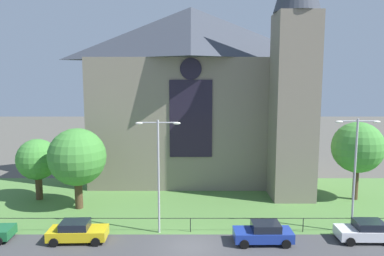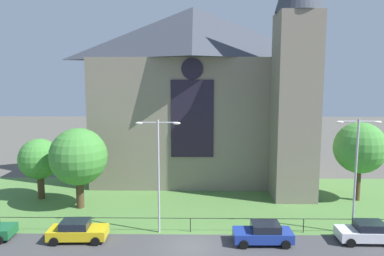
# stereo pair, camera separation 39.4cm
# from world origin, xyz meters

# --- Properties ---
(ground) EXTENTS (160.00, 160.00, 0.00)m
(ground) POSITION_xyz_m (0.00, 10.00, 0.00)
(ground) COLOR #56544C
(grass_verge) EXTENTS (120.00, 20.00, 0.01)m
(grass_verge) POSITION_xyz_m (0.00, 8.00, 0.00)
(grass_verge) COLOR #517F3D
(grass_verge) RESTS_ON ground
(church_building) EXTENTS (23.20, 16.20, 26.00)m
(church_building) POSITION_xyz_m (0.70, 18.36, 10.27)
(church_building) COLOR gray
(church_building) RESTS_ON ground
(iron_railing) EXTENTS (35.04, 0.07, 1.13)m
(iron_railing) POSITION_xyz_m (-0.08, 2.50, 0.98)
(iron_railing) COLOR black
(iron_railing) RESTS_ON ground
(tree_left_far) EXTENTS (3.99, 3.99, 6.02)m
(tree_left_far) POSITION_xyz_m (-15.04, 10.34, 3.97)
(tree_left_far) COLOR #4C3823
(tree_left_far) RESTS_ON ground
(tree_left_near) EXTENTS (5.20, 5.20, 7.41)m
(tree_left_near) POSITION_xyz_m (-10.34, 7.80, 4.78)
(tree_left_near) COLOR #4C3823
(tree_left_near) RESTS_ON ground
(tree_right_far) EXTENTS (4.94, 4.94, 7.69)m
(tree_right_far) POSITION_xyz_m (16.11, 10.29, 5.19)
(tree_right_far) COLOR #4C3823
(tree_right_far) RESTS_ON ground
(streetlamp_near) EXTENTS (3.37, 0.26, 8.77)m
(streetlamp_near) POSITION_xyz_m (-2.49, 2.40, 5.53)
(streetlamp_near) COLOR #B2B2B7
(streetlamp_near) RESTS_ON ground
(streetlamp_far) EXTENTS (3.37, 0.26, 8.88)m
(streetlamp_far) POSITION_xyz_m (12.38, 2.40, 5.59)
(streetlamp_far) COLOR #B2B2B7
(streetlamp_far) RESTS_ON ground
(parked_car_yellow) EXTENTS (4.25, 2.13, 1.51)m
(parked_car_yellow) POSITION_xyz_m (-8.34, 0.86, 0.74)
(parked_car_yellow) COLOR gold
(parked_car_yellow) RESTS_ON ground
(parked_car_blue) EXTENTS (4.22, 2.07, 1.51)m
(parked_car_blue) POSITION_xyz_m (5.22, 0.58, 0.74)
(parked_car_blue) COLOR #1E3899
(parked_car_blue) RESTS_ON ground
(parked_car_white) EXTENTS (4.23, 2.08, 1.51)m
(parked_car_white) POSITION_xyz_m (12.85, 0.91, 0.74)
(parked_car_white) COLOR silver
(parked_car_white) RESTS_ON ground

